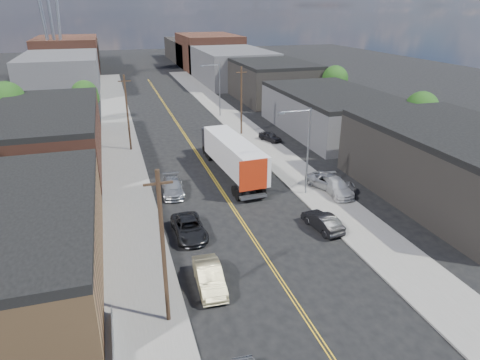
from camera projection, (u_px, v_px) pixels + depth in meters
ground at (175, 120)px, 72.83m from camera, size 260.00×260.00×0.00m
centerline at (192, 145)px, 59.55m from camera, size 0.32×120.00×0.01m
sidewalk_left at (121, 151)px, 56.96m from camera, size 5.00×140.00×0.15m
sidewalk_right at (256, 139)px, 62.09m from camera, size 5.00×140.00×0.15m
warehouse_tan at (9, 242)px, 29.73m from camera, size 12.00×22.00×5.60m
warehouse_brown at (48, 135)px, 52.55m from camera, size 12.00×26.00×6.60m
industrial_right_a at (459, 164)px, 42.02m from camera, size 14.00×22.00×7.10m
industrial_right_b at (331, 111)px, 65.23m from camera, size 14.00×24.00×6.10m
industrial_right_c at (271, 80)px, 87.96m from camera, size 14.00×22.00×7.60m
skyline_left_a at (62, 72)px, 96.89m from camera, size 16.00×30.00×8.00m
skyline_right_a at (231, 65)px, 107.70m from camera, size 16.00×30.00×8.00m
skyline_left_b at (68, 56)px, 118.64m from camera, size 16.00×26.00×10.00m
skyline_right_b at (209, 52)px, 129.45m from camera, size 16.00×26.00×10.00m
skyline_left_c at (73, 54)px, 136.91m from camera, size 16.00×40.00×7.00m
skyline_right_c at (196, 51)px, 147.72m from camera, size 16.00×40.00×7.00m
streetlight_near at (305, 145)px, 41.88m from camera, size 3.39×0.25×9.00m
streetlight_far at (217, 86)px, 72.86m from camera, size 3.39×0.25×9.00m
utility_pole_left_near at (163, 249)px, 24.41m from camera, size 1.60×0.26×10.00m
utility_pole_left_far at (127, 113)px, 55.39m from camera, size 1.60×0.26×10.00m
utility_pole_right at (241, 101)px, 62.48m from camera, size 1.60×0.26×10.00m
tree_left_mid at (8, 102)px, 59.86m from camera, size 5.10×5.04×8.37m
tree_left_far at (85, 95)px, 69.10m from camera, size 4.35×4.20×6.97m
tree_right_near at (421, 110)px, 57.86m from camera, size 4.60×4.48×7.44m
tree_right_far at (335, 80)px, 78.99m from camera, size 4.85×4.76×7.91m
semi_truck at (230, 152)px, 48.69m from camera, size 3.78×17.09×4.44m
car_left_b at (209, 277)px, 29.25m from camera, size 1.92×4.95×1.61m
car_left_c at (189, 228)px, 35.84m from camera, size 2.54×5.36×1.48m
car_left_d at (173, 187)px, 43.88m from camera, size 2.52×5.32×1.50m
car_right_oncoming at (323, 221)px, 36.89m from camera, size 2.18×4.70×1.49m
car_right_lot_a at (331, 182)px, 44.66m from camera, size 4.54×6.07×1.53m
car_right_lot_b at (337, 187)px, 43.59m from camera, size 2.53×5.34×1.50m
car_right_lot_c at (270, 136)px, 60.66m from camera, size 2.77×4.07×1.29m
car_ahead_truck at (219, 133)px, 62.57m from camera, size 2.60×5.04×1.36m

